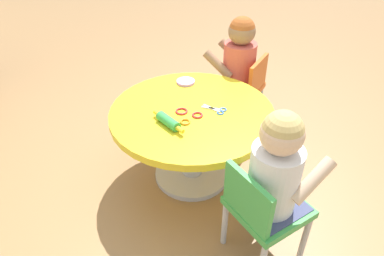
% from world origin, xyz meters
% --- Properties ---
extents(ground_plane, '(10.00, 10.00, 0.00)m').
position_xyz_m(ground_plane, '(0.00, 0.00, 0.00)').
color(ground_plane, '#9E7247').
extents(craft_table, '(0.88, 0.88, 0.47)m').
position_xyz_m(craft_table, '(0.00, 0.00, 0.35)').
color(craft_table, silver).
rests_on(craft_table, ground).
extents(child_chair_left, '(0.40, 0.40, 0.54)m').
position_xyz_m(child_chair_left, '(-0.57, -0.24, 0.31)').
color(child_chair_left, '#B7B7BC').
rests_on(child_chair_left, ground).
extents(seated_child_left, '(0.39, 0.43, 0.51)m').
position_xyz_m(seated_child_left, '(-0.56, -0.27, 0.53)').
color(seated_child_left, '#3F4772').
rests_on(seated_child_left, ground).
extents(child_chair_right, '(0.42, 0.42, 0.54)m').
position_xyz_m(child_chair_right, '(0.47, -0.40, 0.31)').
color(child_chair_right, '#B7B7BC').
rests_on(child_chair_right, ground).
extents(seated_child_right, '(0.42, 0.44, 0.51)m').
position_xyz_m(seated_child_right, '(0.50, -0.37, 0.53)').
color(seated_child_right, '#3F4772').
rests_on(seated_child_right, ground).
extents(rolling_pin, '(0.20, 0.14, 0.05)m').
position_xyz_m(rolling_pin, '(-0.12, 0.13, 0.49)').
color(rolling_pin, green).
rests_on(rolling_pin, craft_table).
extents(craft_scissors, '(0.12, 0.14, 0.01)m').
position_xyz_m(craft_scissors, '(-0.02, -0.13, 0.47)').
color(craft_scissors, silver).
rests_on(craft_scissors, craft_table).
extents(playdough_blob_0, '(0.11, 0.11, 0.01)m').
position_xyz_m(playdough_blob_0, '(0.31, 0.00, 0.47)').
color(playdough_blob_0, '#CC99E5').
rests_on(playdough_blob_0, craft_table).
extents(cookie_cutter_0, '(0.06, 0.06, 0.01)m').
position_xyz_m(cookie_cutter_0, '(-0.06, -0.02, 0.47)').
color(cookie_cutter_0, red).
rests_on(cookie_cutter_0, craft_table).
extents(cookie_cutter_1, '(0.05, 0.05, 0.01)m').
position_xyz_m(cookie_cutter_1, '(-0.11, 0.05, 0.47)').
color(cookie_cutter_1, orange).
rests_on(cookie_cutter_1, craft_table).
extents(cookie_cutter_2, '(0.07, 0.07, 0.01)m').
position_xyz_m(cookie_cutter_2, '(-0.01, 0.06, 0.47)').
color(cookie_cutter_2, red).
rests_on(cookie_cutter_2, craft_table).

